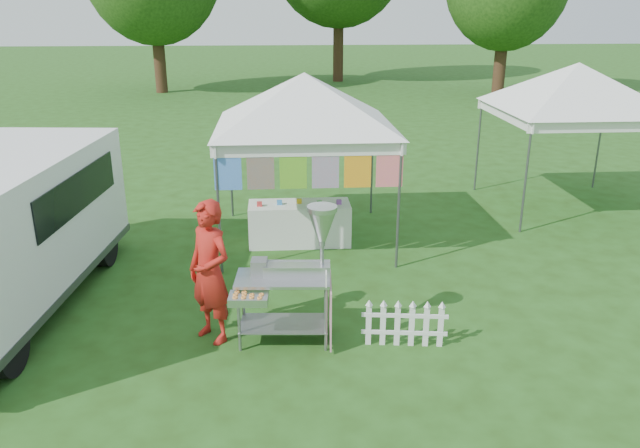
{
  "coord_description": "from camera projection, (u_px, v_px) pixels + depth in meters",
  "views": [
    {
      "loc": [
        -0.49,
        -7.23,
        4.1
      ],
      "look_at": [
        0.1,
        1.2,
        1.1
      ],
      "focal_mm": 35.0,
      "sensor_mm": 36.0,
      "label": 1
    }
  ],
  "objects": [
    {
      "name": "vendor",
      "position": [
        210.0,
        272.0,
        7.78
      ],
      "size": [
        0.8,
        0.79,
        1.86
      ],
      "primitive_type": "imported",
      "rotation": [
        0.0,
        0.0,
        -0.77
      ],
      "color": "#B01C15",
      "rests_on": "ground"
    },
    {
      "name": "ground",
      "position": [
        319.0,
        333.0,
        8.2
      ],
      "size": [
        120.0,
        120.0,
        0.0
      ],
      "primitive_type": "plane",
      "color": "#244513",
      "rests_on": "ground"
    },
    {
      "name": "display_table",
      "position": [
        300.0,
        223.0,
        11.17
      ],
      "size": [
        1.8,
        0.7,
        0.74
      ],
      "primitive_type": "cube",
      "color": "white",
      "rests_on": "ground"
    },
    {
      "name": "canopy_right",
      "position": [
        579.0,
        63.0,
        12.27
      ],
      "size": [
        4.24,
        4.24,
        3.45
      ],
      "color": "#59595E",
      "rests_on": "ground"
    },
    {
      "name": "donut_cart",
      "position": [
        298.0,
        265.0,
        7.66
      ],
      "size": [
        1.34,
        0.84,
        1.8
      ],
      "rotation": [
        0.0,
        0.0,
        -0.07
      ],
      "color": "gray",
      "rests_on": "ground"
    },
    {
      "name": "picket_fence",
      "position": [
        404.0,
        325.0,
        7.82
      ],
      "size": [
        1.07,
        0.16,
        0.56
      ],
      "rotation": [
        0.0,
        0.0,
        -0.13
      ],
      "color": "white",
      "rests_on": "ground"
    },
    {
      "name": "canopy_main",
      "position": [
        304.0,
        73.0,
        10.49
      ],
      "size": [
        4.24,
        4.24,
        3.45
      ],
      "color": "#59595E",
      "rests_on": "ground"
    }
  ]
}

